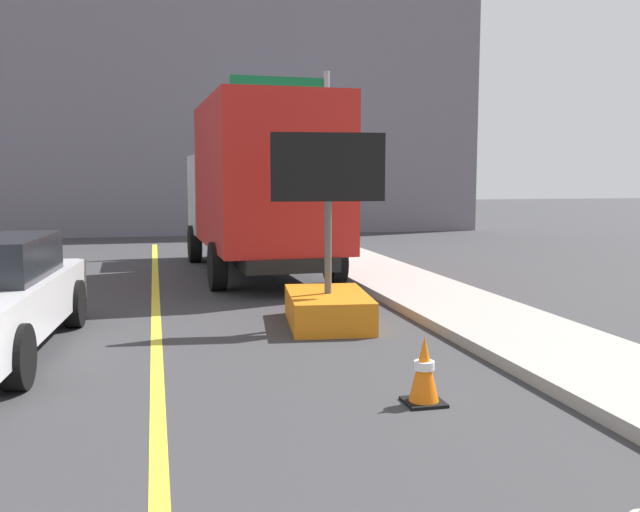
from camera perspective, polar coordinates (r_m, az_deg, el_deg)
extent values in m
cube|color=orange|center=(9.93, 0.65, -4.34)|extent=(1.30, 1.91, 0.45)
cylinder|color=#4C4C4C|center=(9.80, 0.66, 0.69)|extent=(0.10, 0.10, 1.30)
cube|color=black|center=(9.75, 0.67, 7.28)|extent=(1.60, 0.26, 0.95)
sphere|color=yellow|center=(9.88, 3.82, 7.26)|extent=(0.09, 0.09, 0.09)
sphere|color=yellow|center=(9.83, 2.09, 7.27)|extent=(0.09, 0.09, 0.09)
sphere|color=yellow|center=(9.79, 0.34, 7.28)|extent=(0.09, 0.09, 0.09)
sphere|color=yellow|center=(9.76, -1.42, 7.28)|extent=(0.09, 0.09, 0.09)
sphere|color=yellow|center=(9.75, -2.43, 8.34)|extent=(0.09, 0.09, 0.09)
sphere|color=yellow|center=(9.74, -2.42, 6.22)|extent=(0.09, 0.09, 0.09)
cube|color=black|center=(15.17, -5.13, 0.76)|extent=(1.91, 7.00, 0.25)
cube|color=silver|center=(17.56, -6.65, 5.04)|extent=(2.43, 2.03, 1.90)
cube|color=red|center=(14.05, -4.41, 6.69)|extent=(2.53, 4.81, 2.88)
cylinder|color=black|center=(17.36, -10.21, 1.00)|extent=(0.31, 0.91, 0.90)
cylinder|color=black|center=(17.71, -2.91, 1.20)|extent=(0.31, 0.91, 0.90)
cylinder|color=black|center=(12.97, -8.39, -0.83)|extent=(0.31, 0.91, 0.90)
cylinder|color=black|center=(13.43, 1.23, -0.51)|extent=(0.31, 0.91, 0.90)
cylinder|color=black|center=(7.54, -23.51, -7.59)|extent=(0.27, 0.68, 0.66)
cylinder|color=black|center=(10.33, -19.44, -3.69)|extent=(0.27, 0.68, 0.66)
cylinder|color=gray|center=(19.82, 0.52, 7.71)|extent=(0.18, 0.18, 5.00)
cube|color=#0F6033|center=(19.56, -3.50, 12.56)|extent=(2.60, 0.19, 1.30)
cube|color=white|center=(19.60, -3.53, 12.55)|extent=(1.82, 0.10, 0.18)
cube|color=slate|center=(28.77, -8.42, 11.62)|extent=(19.19, 7.25, 9.35)
cube|color=black|center=(6.68, 8.47, -11.72)|extent=(0.36, 0.36, 0.03)
cone|color=orange|center=(6.59, 8.51, -9.09)|extent=(0.28, 0.28, 0.61)
cylinder|color=white|center=(6.58, 8.52, -8.83)|extent=(0.19, 0.19, 0.08)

